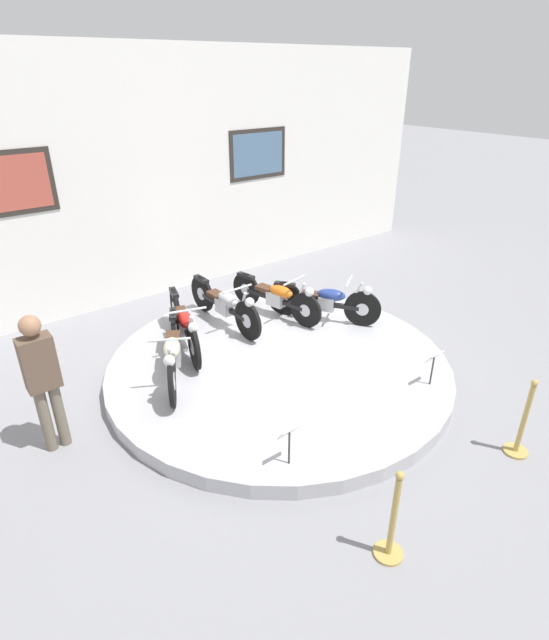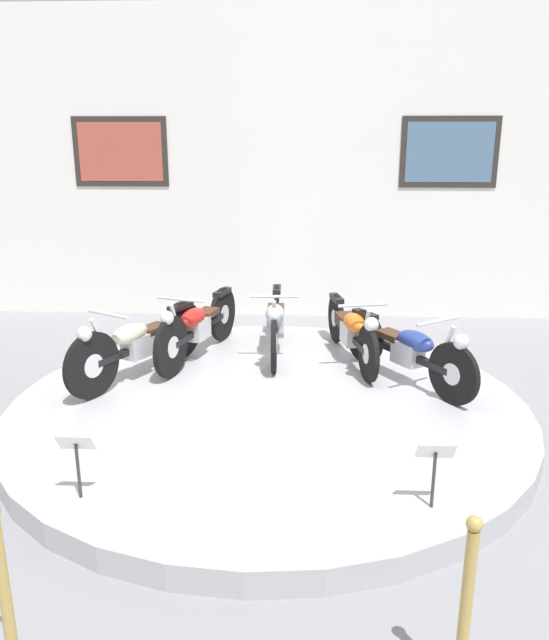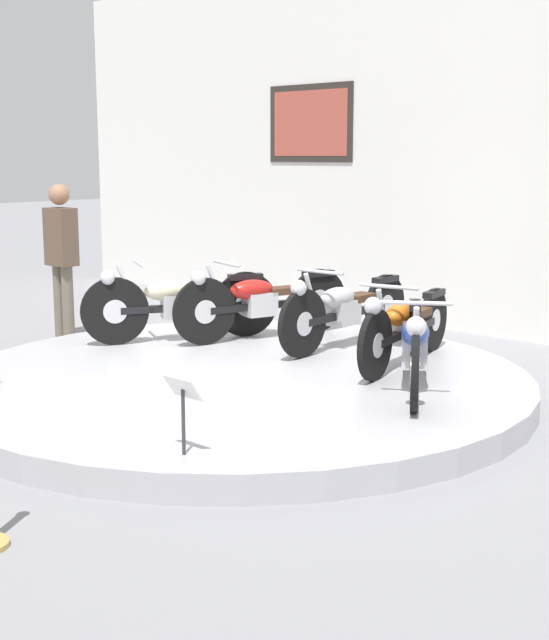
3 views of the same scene
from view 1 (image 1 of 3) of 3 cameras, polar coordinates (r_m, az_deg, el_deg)
name	(u,v)px [view 1 (image 1 of 3)]	position (r m, az deg, el deg)	size (l,w,h in m)	color
ground_plane	(279,371)	(7.53, 0.50, -5.90)	(60.00, 60.00, 0.00)	gray
display_platform	(279,366)	(7.48, 0.50, -5.25)	(5.02, 5.02, 0.20)	#ADADB2
back_wall	(150,178)	(9.84, -14.06, 15.42)	(14.00, 0.22, 4.49)	white
motorcycle_cream	(173,352)	(6.99, -11.53, -3.56)	(1.03, 1.80, 0.81)	black
motorcycle_red	(184,324)	(7.70, -10.27, -0.42)	(0.70, 1.95, 0.81)	black
motorcycle_silver	(225,304)	(8.29, -5.68, 1.87)	(0.54, 2.00, 0.80)	black
motorcycle_orange	(277,296)	(8.57, 0.25, 2.75)	(0.58, 1.92, 0.78)	black
motorcycle_blue	(325,300)	(8.45, 5.83, 2.27)	(1.14, 1.66, 0.78)	black
info_placard_front_left	(289,437)	(5.46, 1.71, -13.19)	(0.26, 0.11, 0.51)	#333338
info_placard_front_centre	(434,361)	(7.03, 17.72, -4.49)	(0.26, 0.11, 0.51)	#333338
visitor_standing	(42,376)	(6.19, -25.01, -5.82)	(0.36, 0.23, 1.75)	#6B6051
stanchion_post_left_of_entry	(392,528)	(5.03, 13.27, -22.16)	(0.28, 0.28, 1.02)	tan
stanchion_post_right_of_entry	(522,429)	(6.57, 26.40, -11.10)	(0.28, 0.28, 1.02)	tan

